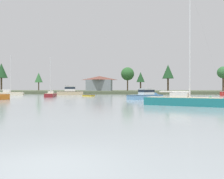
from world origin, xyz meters
TOP-DOWN VIEW (x-y plane):
  - ground_plane at (0.00, 0.00)m, footprint 433.05×433.05m
  - far_shore_bank at (0.00, 98.04)m, footprint 194.87×44.04m
  - sailboat_maroon at (-17.35, 51.91)m, footprint 3.35×8.07m
  - cruiser_sand at (-17.61, 69.16)m, footprint 9.71×5.04m
  - cruiser_skyblue at (5.94, 41.23)m, footprint 8.06×6.92m
  - dinghy_yellow at (-8.68, 56.50)m, footprint 3.67×3.10m
  - sailboat_cream at (-34.24, 63.32)m, footprint 9.04×4.28m
  - sailboat_teal at (9.06, 24.14)m, footprint 9.86×6.20m
  - mooring_buoy_green at (20.12, 48.34)m, footprint 0.52×0.52m
  - mooring_buoy_orange at (6.29, 67.59)m, footprint 0.44×0.44m
  - shore_tree_far_right at (17.30, 91.13)m, footprint 4.52×4.52m
  - shore_tree_inland_c at (-53.32, 93.97)m, footprint 5.18×5.18m
  - shore_tree_inland_a at (1.14, 95.91)m, footprint 5.56×5.56m
  - shore_tree_right_mid at (36.27, 84.72)m, footprint 4.34×4.34m
  - shore_tree_center_left at (6.51, 93.24)m, footprint 3.38×3.38m
  - shore_tree_right at (-39.08, 100.01)m, footprint 3.56×3.56m
  - cottage_hillside at (-10.89, 96.43)m, footprint 11.25×9.58m

SIDE VIEW (x-z plane):
  - ground_plane at x=0.00m, z-range 0.00..0.00m
  - mooring_buoy_orange at x=6.29m, z-range -0.17..0.32m
  - mooring_buoy_green at x=20.12m, z-range -0.19..0.38m
  - dinghy_yellow at x=-8.68m, z-range -0.15..0.45m
  - sailboat_maroon at x=-17.35m, z-range -4.98..5.46m
  - sailboat_cream at x=-34.24m, z-range -6.19..6.74m
  - sailboat_teal at x=9.06m, z-range -7.47..8.10m
  - cruiser_skyblue at x=5.94m, z-range -1.59..2.55m
  - far_shore_bank at x=0.00m, z-range 0.00..1.09m
  - cruiser_sand at x=-17.61m, z-range -1.72..3.18m
  - cottage_hillside at x=-10.89m, z-range 1.19..7.43m
  - shore_tree_center_left at x=6.51m, z-range 2.77..10.47m
  - shore_tree_right at x=-39.08m, z-range 2.88..10.94m
  - shore_tree_right_mid at x=36.27m, z-range 3.32..12.35m
  - shore_tree_inland_a at x=1.14m, z-range 3.23..13.14m
  - shore_tree_far_right at x=17.30m, z-range 3.45..13.92m
  - shore_tree_inland_c at x=-53.32m, z-range 3.74..15.60m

